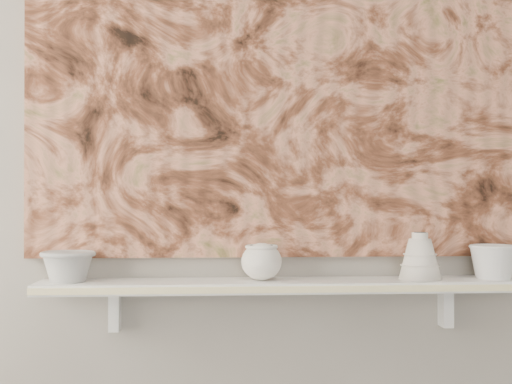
{
  "coord_description": "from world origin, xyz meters",
  "views": [
    {
      "loc": [
        -0.22,
        -0.52,
        1.17
      ],
      "look_at": [
        -0.08,
        1.49,
        1.18
      ],
      "focal_mm": 50.0,
      "sensor_mm": 36.0,
      "label": 1
    }
  ],
  "objects": [
    {
      "name": "wall_back",
      "position": [
        0.0,
        1.6,
        1.35
      ],
      "size": [
        3.6,
        0.0,
        3.6
      ],
      "primitive_type": "plane",
      "rotation": [
        1.57,
        0.0,
        0.0
      ],
      "color": "gray",
      "rests_on": "floor"
    },
    {
      "name": "shelf",
      "position": [
        0.0,
        1.51,
        0.92
      ],
      "size": [
        1.4,
        0.18,
        0.03
      ],
      "primitive_type": "cube",
      "color": "white",
      "rests_on": "wall_back"
    },
    {
      "name": "shelf_stripe",
      "position": [
        0.0,
        1.41,
        0.92
      ],
      "size": [
        1.4,
        0.01,
        0.02
      ],
      "primitive_type": "cube",
      "color": "beige",
      "rests_on": "shelf"
    },
    {
      "name": "bracket_left",
      "position": [
        -0.49,
        1.57,
        0.84
      ],
      "size": [
        0.03,
        0.06,
        0.12
      ],
      "primitive_type": "cube",
      "color": "white",
      "rests_on": "wall_back"
    },
    {
      "name": "bracket_right",
      "position": [
        0.49,
        1.57,
        0.84
      ],
      "size": [
        0.03,
        0.06,
        0.12
      ],
      "primitive_type": "cube",
      "color": "white",
      "rests_on": "wall_back"
    },
    {
      "name": "painting",
      "position": [
        0.0,
        1.59,
        1.54
      ],
      "size": [
        1.5,
        0.02,
        1.1
      ],
      "primitive_type": "cube",
      "color": "brown",
      "rests_on": "wall_back"
    },
    {
      "name": "house_motif",
      "position": [
        0.45,
        1.57,
        1.23
      ],
      "size": [
        0.09,
        0.0,
        0.08
      ],
      "primitive_type": "cube",
      "color": "black",
      "rests_on": "painting"
    },
    {
      "name": "bowl_grey",
      "position": [
        -0.61,
        1.51,
        0.97
      ],
      "size": [
        0.19,
        0.19,
        0.09
      ],
      "primitive_type": null,
      "rotation": [
        0.0,
        0.0,
        -0.29
      ],
      "color": "#A1A29F",
      "rests_on": "shelf"
    },
    {
      "name": "cup_cream",
      "position": [
        -0.07,
        1.51,
        0.98
      ],
      "size": [
        0.13,
        0.13,
        0.11
      ],
      "primitive_type": null,
      "rotation": [
        0.0,
        0.0,
        0.17
      ],
      "color": "silver",
      "rests_on": "shelf"
    },
    {
      "name": "bell_vessel",
      "position": [
        0.39,
        1.51,
        1.0
      ],
      "size": [
        0.14,
        0.14,
        0.14
      ],
      "primitive_type": null,
      "rotation": [
        0.0,
        0.0,
        0.11
      ],
      "color": "silver",
      "rests_on": "shelf"
    },
    {
      "name": "bowl_white",
      "position": [
        0.61,
        1.51,
        0.98
      ],
      "size": [
        0.18,
        0.18,
        0.1
      ],
      "primitive_type": null,
      "rotation": [
        0.0,
        0.0,
        0.38
      ],
      "color": "silver",
      "rests_on": "shelf"
    }
  ]
}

